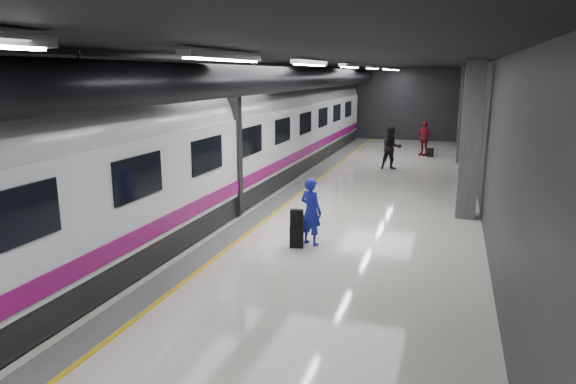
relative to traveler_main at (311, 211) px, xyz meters
The scene contains 9 objects.
ground 2.16m from the traveler_main, 115.80° to the left, with size 40.00×40.00×0.00m, color silver.
platform_hall 4.02m from the traveler_main, 112.75° to the left, with size 10.02×40.02×4.51m.
train 4.65m from the traveler_main, 156.47° to the left, with size 3.05×38.00×4.05m.
traveler_main is the anchor object (origin of this frame).
suitcase_main 0.71m from the traveler_main, 129.33° to the right, with size 0.33×0.21×0.54m, color black.
shoulder_bag 0.42m from the traveler_main, 130.52° to the right, with size 0.30×0.16×0.41m, color black.
traveler_far_a 11.02m from the traveler_main, 86.57° to the left, with size 0.91×0.71×1.88m, color black.
traveler_far_b 15.60m from the traveler_main, 83.38° to the left, with size 1.04×0.43×1.77m, color maroon.
suitcase_far 15.28m from the traveler_main, 81.91° to the left, with size 0.30×0.20×0.45m, color black.
Camera 1 is at (4.03, -13.50, 4.13)m, focal length 32.00 mm.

